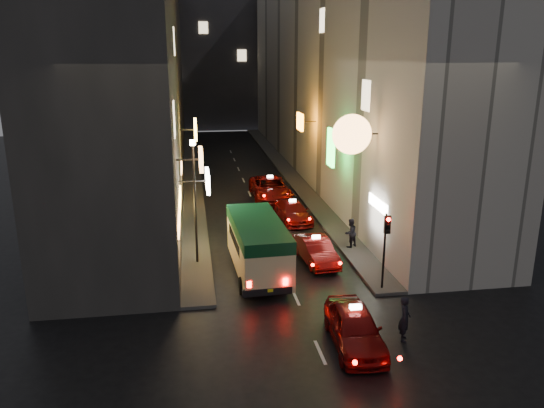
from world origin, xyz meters
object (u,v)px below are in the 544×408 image
minibus (258,241)px  traffic_light (386,235)px  taxi_near (355,324)px  pedestrian_crossing (405,316)px  lamp_post (195,194)px

minibus → traffic_light: 6.07m
taxi_near → pedestrian_crossing: 1.96m
pedestrian_crossing → traffic_light: traffic_light is taller
taxi_near → traffic_light: (2.65, 4.18, 1.84)m
traffic_light → pedestrian_crossing: bearing=-99.7°
lamp_post → pedestrian_crossing: bearing=-49.0°
taxi_near → traffic_light: traffic_light is taller
minibus → pedestrian_crossing: minibus is taller
minibus → pedestrian_crossing: (4.62, -6.86, -0.72)m
taxi_near → pedestrian_crossing: (1.95, 0.09, 0.15)m
taxi_near → lamp_post: (-5.55, 8.71, 2.87)m
taxi_near → lamp_post: 10.72m
minibus → taxi_near: 7.49m
minibus → pedestrian_crossing: bearing=-56.0°
minibus → lamp_post: 3.92m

